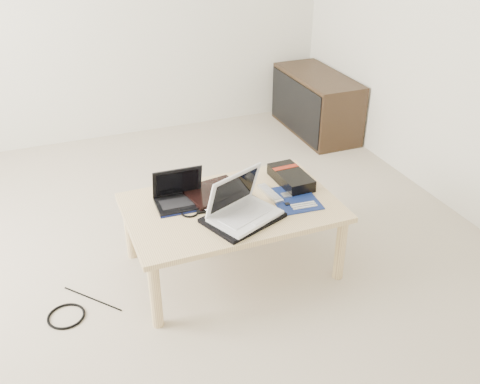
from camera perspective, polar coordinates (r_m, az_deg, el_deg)
name	(u,v)px	position (r m, az deg, el deg)	size (l,w,h in m)	color
ground	(154,276)	(2.99, -9.19, -8.86)	(4.00, 4.00, 0.00)	#B9AD96
coffee_table	(232,213)	(2.83, -0.88, -2.24)	(1.10, 0.70, 0.40)	beige
media_cabinet	(315,103)	(4.64, 8.04, 9.33)	(0.41, 0.90, 0.50)	#342315
book	(214,193)	(2.89, -2.78, -0.09)	(0.34, 0.30, 0.03)	black
netbook	(180,196)	(2.82, -6.40, -0.47)	(0.27, 0.20, 0.19)	black
tablet	(217,202)	(2.82, -2.43, -1.12)	(0.25, 0.21, 0.01)	black
remote	(270,193)	(2.89, 3.25, -0.15)	(0.07, 0.21, 0.02)	silver
neoprene_sleeve	(243,218)	(2.68, 0.30, -2.78)	(0.37, 0.27, 0.02)	black
white_laptop	(241,207)	(2.65, 0.15, -1.62)	(0.39, 0.35, 0.23)	silver
motherboard	(294,199)	(2.87, 5.82, -0.71)	(0.25, 0.30, 0.01)	#0D1A54
gpu_box	(291,177)	(3.01, 5.44, 1.56)	(0.16, 0.31, 0.07)	black
cable_coil	(190,212)	(2.74, -5.39, -2.19)	(0.09, 0.09, 0.01)	black
floor_cable_coil	(66,316)	(2.84, -18.05, -12.48)	(0.18, 0.18, 0.01)	black
floor_cable_trail	(92,299)	(2.91, -15.47, -10.91)	(0.01, 0.01, 0.38)	black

